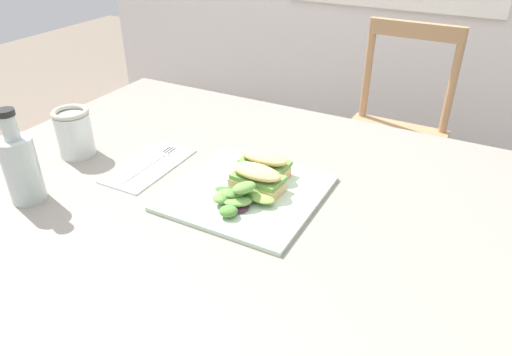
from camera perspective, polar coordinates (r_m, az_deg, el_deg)
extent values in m
cube|color=gray|center=(1.01, -4.76, -2.50)|extent=(1.24, 1.02, 0.03)
cube|color=#2D2D33|center=(1.79, -11.70, -0.99)|extent=(0.07, 0.07, 0.71)
cube|color=#2D2D33|center=(1.47, 25.04, -11.67)|extent=(0.07, 0.07, 0.71)
cylinder|color=tan|center=(1.96, 8.80, -2.37)|extent=(0.03, 0.03, 0.43)
cylinder|color=tan|center=(1.90, 18.39, -5.02)|extent=(0.03, 0.03, 0.43)
cylinder|color=tan|center=(2.24, 11.99, 1.82)|extent=(0.03, 0.03, 0.43)
cylinder|color=tan|center=(2.19, 20.41, -0.36)|extent=(0.03, 0.03, 0.43)
cube|color=tan|center=(1.96, 15.79, 4.27)|extent=(0.41, 0.41, 0.02)
cylinder|color=tan|center=(2.08, 13.42, 12.73)|extent=(0.03, 0.03, 0.42)
cylinder|color=tan|center=(2.02, 22.76, 10.64)|extent=(0.03, 0.03, 0.42)
cube|color=tan|center=(1.99, 18.90, 16.61)|extent=(0.36, 0.04, 0.06)
cube|color=beige|center=(0.99, -1.10, -1.80)|extent=(0.30, 0.30, 0.01)
cube|color=#DBB270|center=(0.98, 0.05, -0.90)|extent=(0.12, 0.06, 0.02)
cube|color=#6B9E47|center=(0.98, 0.23, 0.05)|extent=(0.11, 0.07, 0.01)
ellipsoid|color=#DBB270|center=(0.96, 0.05, 0.77)|extent=(0.12, 0.06, 0.02)
cube|color=#DBB270|center=(1.04, 0.92, 0.98)|extent=(0.12, 0.06, 0.02)
cube|color=#6B9E47|center=(1.03, 1.11, 1.89)|extent=(0.11, 0.07, 0.01)
ellipsoid|color=#DBB270|center=(1.02, 0.94, 2.59)|extent=(0.12, 0.06, 0.02)
ellipsoid|color=#4C2338|center=(0.93, -2.20, -3.31)|extent=(0.07, 0.07, 0.01)
ellipsoid|color=#3D7033|center=(0.96, -3.49, -1.55)|extent=(0.06, 0.03, 0.01)
ellipsoid|color=#84A84C|center=(0.94, 0.58, -2.35)|extent=(0.07, 0.05, 0.01)
ellipsoid|color=#518438|center=(0.93, -2.31, -1.80)|extent=(0.05, 0.06, 0.01)
ellipsoid|color=#4C2338|center=(0.98, 0.46, -0.96)|extent=(0.07, 0.07, 0.02)
ellipsoid|color=#518438|center=(0.90, -3.30, -3.98)|extent=(0.05, 0.05, 0.02)
ellipsoid|color=#3D7033|center=(0.94, -0.54, -2.19)|extent=(0.04, 0.06, 0.01)
ellipsoid|color=#6B9E47|center=(0.94, -3.91, -2.21)|extent=(0.05, 0.06, 0.02)
ellipsoid|color=#6B9E47|center=(0.92, -1.45, -1.18)|extent=(0.05, 0.06, 0.02)
ellipsoid|color=#84A84C|center=(0.96, -0.14, -1.55)|extent=(0.07, 0.06, 0.02)
ellipsoid|color=#6B9E47|center=(0.92, -2.24, -2.87)|extent=(0.06, 0.06, 0.01)
ellipsoid|color=#518438|center=(0.94, -4.06, -2.33)|extent=(0.05, 0.05, 0.02)
cube|color=white|center=(1.12, -12.82, 1.49)|extent=(0.12, 0.23, 0.00)
cube|color=silver|center=(1.11, -13.57, 1.14)|extent=(0.01, 0.14, 0.00)
cube|color=silver|center=(1.17, -10.67, 3.13)|extent=(0.03, 0.05, 0.00)
cube|color=#38383D|center=(1.17, -10.17, 3.28)|extent=(0.00, 0.03, 0.00)
cube|color=#38383D|center=(1.17, -10.48, 3.36)|extent=(0.00, 0.03, 0.00)
cube|color=#38383D|center=(1.17, -10.79, 3.44)|extent=(0.00, 0.03, 0.00)
cylinder|color=black|center=(1.06, -26.24, -0.12)|extent=(0.06, 0.06, 0.10)
cylinder|color=#B2BCB7|center=(1.05, -26.50, 0.84)|extent=(0.07, 0.07, 0.14)
cylinder|color=#B2BCB7|center=(1.01, -27.71, 5.43)|extent=(0.03, 0.03, 0.05)
cylinder|color=black|center=(1.00, -28.14, 7.01)|extent=(0.03, 0.03, 0.01)
cylinder|color=#C67528|center=(1.21, -21.03, 4.47)|extent=(0.07, 0.07, 0.08)
cylinder|color=silver|center=(1.20, -21.12, 4.91)|extent=(0.08, 0.08, 0.10)
torus|color=#B7B29E|center=(1.18, -21.64, 7.42)|extent=(0.09, 0.09, 0.01)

